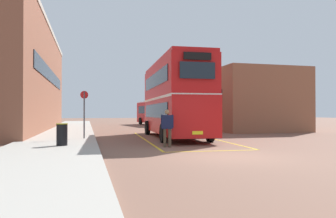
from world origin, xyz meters
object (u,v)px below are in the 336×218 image
object	(u,v)px
single_deck_bus	(156,112)
pedestrian_boarding	(167,125)
litter_bin	(62,134)
bus_stop_sign	(84,110)
double_decker_bus	(174,98)

from	to	relation	value
single_deck_bus	pedestrian_boarding	size ratio (longest dim) A/B	5.47
litter_bin	bus_stop_sign	distance (m)	4.05
single_deck_bus	bus_stop_sign	bearing A→B (deg)	-112.79
bus_stop_sign	pedestrian_boarding	bearing A→B (deg)	-49.39
double_decker_bus	bus_stop_sign	world-z (taller)	double_decker_bus
pedestrian_boarding	bus_stop_sign	bearing A→B (deg)	130.61
pedestrian_boarding	bus_stop_sign	size ratio (longest dim) A/B	0.65
pedestrian_boarding	litter_bin	xyz separation A→B (m)	(-4.64, 0.56, -0.38)
double_decker_bus	litter_bin	bearing A→B (deg)	-144.46
litter_bin	bus_stop_sign	world-z (taller)	bus_stop_sign
single_deck_bus	bus_stop_sign	xyz separation A→B (m)	(-8.64, -20.57, 0.11)
litter_bin	bus_stop_sign	xyz separation A→B (m)	(0.92, 3.79, 1.12)
single_deck_bus	bus_stop_sign	world-z (taller)	single_deck_bus
single_deck_bus	litter_bin	xyz separation A→B (m)	(-9.56, -24.36, -1.01)
pedestrian_boarding	bus_stop_sign	distance (m)	5.77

